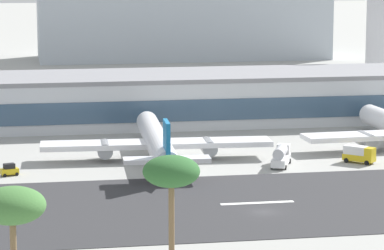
# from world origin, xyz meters

# --- Properties ---
(ground_plane) EXTENTS (1400.00, 1400.00, 0.00)m
(ground_plane) POSITION_xyz_m (0.00, 0.00, 0.00)
(ground_plane) COLOR #9E9E99
(runway_strip) EXTENTS (800.00, 41.36, 0.08)m
(runway_strip) POSITION_xyz_m (0.00, 5.74, 0.04)
(runway_strip) COLOR #2D2D30
(runway_strip) RESTS_ON ground_plane
(runway_centreline_dash_4) EXTENTS (12.00, 1.20, 0.01)m
(runway_centreline_dash_4) POSITION_xyz_m (0.32, 5.74, 0.09)
(runway_centreline_dash_4) COLOR white
(runway_centreline_dash_4) RESTS_ON runway_strip
(terminal_building) EXTENTS (166.09, 26.69, 11.70)m
(terminal_building) POSITION_xyz_m (-11.08, 86.01, 5.86)
(terminal_building) COLOR silver
(terminal_building) RESTS_ON ground_plane
(control_tower) EXTENTS (17.76, 17.76, 40.03)m
(control_tower) POSITION_xyz_m (65.45, 126.95, 25.40)
(control_tower) COLOR silver
(control_tower) RESTS_ON ground_plane
(airliner_blue_tail_gate_1) EXTENTS (45.03, 51.93, 10.83)m
(airliner_blue_tail_gate_1) POSITION_xyz_m (-10.74, 42.17, 3.45)
(airliner_blue_tail_gate_1) COLOR silver
(airliner_blue_tail_gate_1) RESTS_ON ground_plane
(service_box_truck_0) EXTENTS (6.00, 5.87, 3.25)m
(service_box_truck_0) POSITION_xyz_m (26.94, 33.25, 1.79)
(service_box_truck_0) COLOR gold
(service_box_truck_0) RESTS_ON ground_plane
(service_baggage_tug_1) EXTENTS (3.54, 2.66, 2.20)m
(service_baggage_tug_1) POSITION_xyz_m (-38.83, 33.46, 1.05)
(service_baggage_tug_1) COLOR gold
(service_baggage_tug_1) RESTS_ON ground_plane
(service_fuel_truck_2) EXTENTS (5.74, 8.84, 3.95)m
(service_fuel_truck_2) POSITION_xyz_m (11.47, 32.94, 2.03)
(service_fuel_truck_2) COLOR white
(service_fuel_truck_2) RESTS_ON ground_plane
(palm_tree_0) EXTENTS (6.78, 6.78, 16.01)m
(palm_tree_0) POSITION_xyz_m (-19.44, -32.43, 13.86)
(palm_tree_0) COLOR brown
(palm_tree_0) RESTS_ON ground_plane
(palm_tree_2) EXTENTS (7.03, 7.03, 15.61)m
(palm_tree_2) POSITION_xyz_m (-37.86, -43.90, 13.45)
(palm_tree_2) COLOR brown
(palm_tree_2) RESTS_ON ground_plane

